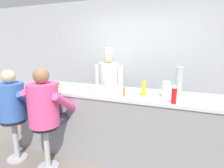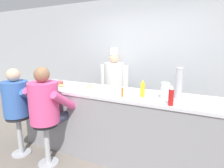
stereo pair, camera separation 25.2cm
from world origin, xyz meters
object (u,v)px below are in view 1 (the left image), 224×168
(coffee_mug_white, at_px, (45,86))
(cup_stack_steel, at_px, (179,82))
(ketchup_bottle_red, at_px, (174,94))
(cereal_bowl, at_px, (54,84))
(diner_seated_blue, at_px, (13,104))
(coffee_mug_tan, at_px, (88,87))
(diner_seated_pink, at_px, (45,107))
(cook_in_whites_near, at_px, (109,83))
(mustard_bottle_yellow, at_px, (144,88))
(water_pitcher_clear, at_px, (166,90))
(hot_sauce_bottle_orange, at_px, (124,92))
(breakfast_plate, at_px, (58,88))

(coffee_mug_white, height_order, cup_stack_steel, cup_stack_steel)
(ketchup_bottle_red, distance_m, cereal_bowl, 1.99)
(ketchup_bottle_red, distance_m, coffee_mug_white, 1.96)
(ketchup_bottle_red, xyz_separation_m, diner_seated_blue, (-2.22, -0.33, -0.28))
(coffee_mug_tan, relative_size, diner_seated_pink, 0.09)
(coffee_mug_tan, height_order, cook_in_whites_near, cook_in_whites_near)
(cook_in_whites_near, bearing_deg, mustard_bottle_yellow, -49.80)
(diner_seated_blue, bearing_deg, water_pitcher_clear, 14.92)
(cook_in_whites_near, bearing_deg, diner_seated_pink, -97.66)
(hot_sauce_bottle_orange, xyz_separation_m, coffee_mug_white, (-1.31, -0.01, -0.02))
(hot_sauce_bottle_orange, relative_size, coffee_mug_tan, 0.95)
(ketchup_bottle_red, relative_size, coffee_mug_tan, 1.77)
(diner_seated_blue, relative_size, cook_in_whites_near, 0.83)
(cup_stack_steel, xyz_separation_m, diner_seated_blue, (-2.25, -0.66, -0.37))
(mustard_bottle_yellow, bearing_deg, cook_in_whites_near, 130.20)
(hot_sauce_bottle_orange, relative_size, cup_stack_steel, 0.32)
(breakfast_plate, height_order, cereal_bowl, cereal_bowl)
(hot_sauce_bottle_orange, height_order, breakfast_plate, hot_sauce_bottle_orange)
(mustard_bottle_yellow, relative_size, cup_stack_steel, 0.58)
(mustard_bottle_yellow, distance_m, breakfast_plate, 1.38)
(diner_seated_blue, bearing_deg, breakfast_plate, 48.13)
(coffee_mug_tan, xyz_separation_m, diner_seated_pink, (-0.32, -0.61, -0.19))
(cereal_bowl, bearing_deg, diner_seated_pink, -62.28)
(coffee_mug_tan, bearing_deg, breakfast_plate, -165.72)
(hot_sauce_bottle_orange, bearing_deg, cup_stack_steel, 20.41)
(ketchup_bottle_red, bearing_deg, mustard_bottle_yellow, 152.60)
(ketchup_bottle_red, xyz_separation_m, diner_seated_pink, (-1.63, -0.32, -0.26))
(water_pitcher_clear, xyz_separation_m, diner_seated_blue, (-2.10, -0.56, -0.28))
(water_pitcher_clear, height_order, cook_in_whites_near, cook_in_whites_near)
(water_pitcher_clear, xyz_separation_m, coffee_mug_tan, (-1.20, 0.05, -0.07))
(cup_stack_steel, bearing_deg, ketchup_bottle_red, -96.13)
(hot_sauce_bottle_orange, relative_size, cook_in_whites_near, 0.08)
(coffee_mug_white, height_order, diner_seated_pink, diner_seated_pink)
(mustard_bottle_yellow, bearing_deg, cereal_bowl, 176.49)
(mustard_bottle_yellow, height_order, breakfast_plate, mustard_bottle_yellow)
(hot_sauce_bottle_orange, height_order, cereal_bowl, hot_sauce_bottle_orange)
(hot_sauce_bottle_orange, xyz_separation_m, diner_seated_blue, (-1.57, -0.41, -0.23))
(coffee_mug_white, xyz_separation_m, diner_seated_blue, (-0.26, -0.40, -0.21))
(ketchup_bottle_red, height_order, coffee_mug_white, ketchup_bottle_red)
(cereal_bowl, relative_size, cup_stack_steel, 0.42)
(water_pitcher_clear, distance_m, cup_stack_steel, 0.20)
(coffee_mug_tan, height_order, diner_seated_blue, diner_seated_blue)
(mustard_bottle_yellow, relative_size, diner_seated_blue, 0.17)
(mustard_bottle_yellow, distance_m, diner_seated_blue, 1.91)
(cook_in_whites_near, bearing_deg, coffee_mug_tan, -85.17)
(diner_seated_pink, bearing_deg, breakfast_plate, 106.47)
(coffee_mug_white, xyz_separation_m, cook_in_whites_near, (0.55, 1.32, -0.16))
(water_pitcher_clear, relative_size, coffee_mug_tan, 1.61)
(ketchup_bottle_red, xyz_separation_m, cup_stack_steel, (0.04, 0.34, 0.09))
(breakfast_plate, height_order, cup_stack_steel, cup_stack_steel)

